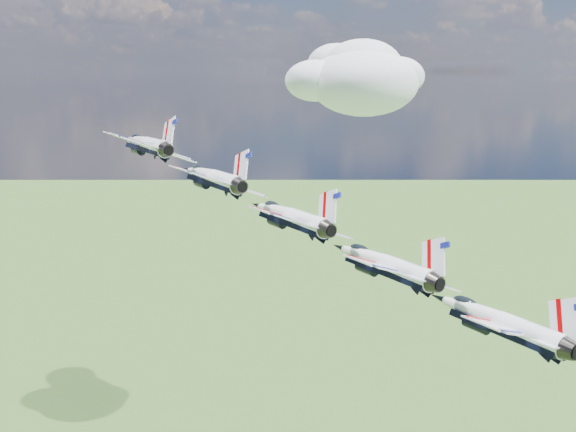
{
  "coord_description": "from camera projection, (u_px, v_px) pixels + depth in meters",
  "views": [
    {
      "loc": [
        -4.82,
        -69.45,
        165.41
      ],
      "look_at": [
        8.72,
        -5.05,
        150.54
      ],
      "focal_mm": 40.0,
      "sensor_mm": 36.0,
      "label": 1
    }
  ],
  "objects": [
    {
      "name": "cloud_far",
      "position": [
        342.0,
        76.0,
        251.45
      ],
      "size": [
        57.23,
        44.97,
        22.48
      ],
      "primitive_type": "ellipsoid",
      "color": "white"
    },
    {
      "name": "jet_0",
      "position": [
        145.0,
        144.0,
        79.79
      ],
      "size": [
        16.48,
        18.92,
        8.32
      ],
      "primitive_type": null,
      "rotation": [
        0.0,
        0.38,
        0.36
      ],
      "color": "white"
    },
    {
      "name": "jet_1",
      "position": [
        211.0,
        177.0,
        73.63
      ],
      "size": [
        16.48,
        18.92,
        8.32
      ],
      "primitive_type": null,
      "rotation": [
        0.0,
        0.38,
        0.36
      ],
      "color": "silver"
    },
    {
      "name": "jet_2",
      "position": [
        288.0,
        216.0,
        67.46
      ],
      "size": [
        16.48,
        18.92,
        8.32
      ],
      "primitive_type": null,
      "rotation": [
        0.0,
        0.38,
        0.36
      ],
      "color": "white"
    },
    {
      "name": "jet_3",
      "position": [
        381.0,
        263.0,
        61.3
      ],
      "size": [
        16.48,
        18.92,
        8.32
      ],
      "primitive_type": null,
      "rotation": [
        0.0,
        0.38,
        0.36
      ],
      "color": "white"
    },
    {
      "name": "jet_4",
      "position": [
        495.0,
        320.0,
        55.13
      ],
      "size": [
        16.48,
        18.92,
        8.32
      ],
      "primitive_type": null,
      "rotation": [
        0.0,
        0.38,
        0.36
      ],
      "color": "silver"
    }
  ]
}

